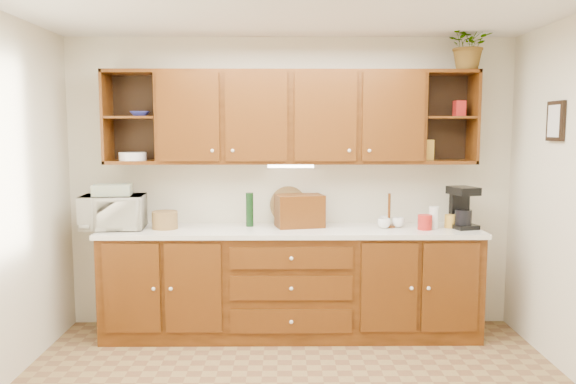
{
  "coord_description": "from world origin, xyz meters",
  "views": [
    {
      "loc": [
        -0.06,
        -3.32,
        1.79
      ],
      "look_at": [
        -0.03,
        1.15,
        1.29
      ],
      "focal_mm": 35.0,
      "sensor_mm": 36.0,
      "label": 1
    }
  ],
  "objects_px": {
    "microwave": "(113,212)",
    "potted_plant": "(470,44)",
    "bread_box": "(300,211)",
    "coffee_maker": "(462,208)"
  },
  "relations": [
    {
      "from": "microwave",
      "to": "potted_plant",
      "type": "height_order",
      "value": "potted_plant"
    },
    {
      "from": "potted_plant",
      "to": "bread_box",
      "type": "bearing_deg",
      "value": -179.47
    },
    {
      "from": "coffee_maker",
      "to": "potted_plant",
      "type": "bearing_deg",
      "value": 43.99
    },
    {
      "from": "potted_plant",
      "to": "coffee_maker",
      "type": "bearing_deg",
      "value": -120.26
    },
    {
      "from": "bread_box",
      "to": "potted_plant",
      "type": "xyz_separation_m",
      "value": [
        1.44,
        0.01,
        1.42
      ]
    },
    {
      "from": "microwave",
      "to": "coffee_maker",
      "type": "height_order",
      "value": "coffee_maker"
    },
    {
      "from": "microwave",
      "to": "coffee_maker",
      "type": "relative_size",
      "value": 1.46
    },
    {
      "from": "bread_box",
      "to": "microwave",
      "type": "bearing_deg",
      "value": 170.52
    },
    {
      "from": "potted_plant",
      "to": "microwave",
      "type": "bearing_deg",
      "value": -178.18
    },
    {
      "from": "microwave",
      "to": "potted_plant",
      "type": "distance_m",
      "value": 3.36
    }
  ]
}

